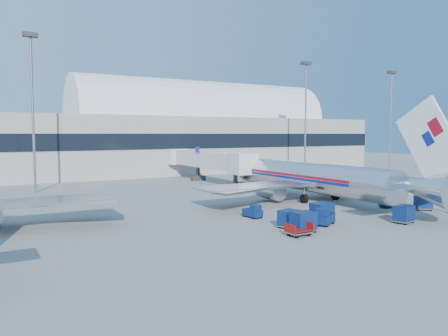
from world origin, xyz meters
TOP-DOWN VIEW (x-y plane):
  - ground at (0.00, 0.00)m, footprint 260.00×260.00m
  - terminal at (-13.60, 55.96)m, footprint 170.00×28.15m
  - airliner_main at (10.00, 4.51)m, footprint 32.00×37.26m
  - jetbridge_near at (7.60, 30.81)m, footprint 4.40×27.50m
  - mast_west at (-20.00, 30.00)m, footprint 2.00×1.20m
  - mast_east at (30.00, 30.00)m, footprint 2.00×1.20m
  - mast_far_east at (55.00, 30.00)m, footprint 2.00×1.20m
  - barrier_near at (18.00, 2.00)m, footprint 3.00×0.55m
  - barrier_mid at (21.30, 2.00)m, footprint 3.00×0.55m
  - barrier_far at (24.60, 2.00)m, footprint 3.00×0.55m
  - tug_lead at (0.53, -7.41)m, footprint 2.83×2.31m
  - tug_right at (13.73, -3.89)m, footprint 2.40×1.44m
  - tug_left at (-3.23, -1.17)m, footprint 1.27×2.20m
  - cart_train_a at (1.36, -6.20)m, footprint 2.18×1.73m
  - cart_train_b at (-3.06, -6.71)m, footprint 2.17×1.88m
  - cart_train_c at (-3.14, -8.79)m, footprint 2.06×1.58m
  - cart_solo_near at (7.73, -10.52)m, footprint 2.15×1.80m
  - cart_solo_far at (15.66, -6.91)m, footprint 2.21×2.08m
  - cart_open_red at (-4.30, -9.67)m, footprint 2.09×1.51m

SIDE VIEW (x-z plane):
  - ground at x=0.00m, z-range 0.00..0.00m
  - cart_open_red at x=-4.30m, z-range 0.12..0.67m
  - barrier_near at x=18.00m, z-range 0.00..0.90m
  - barrier_mid at x=21.30m, z-range 0.00..0.90m
  - barrier_far at x=24.60m, z-range 0.00..0.90m
  - tug_left at x=-3.23m, z-range -0.06..1.31m
  - tug_right at x=13.73m, z-range -0.07..1.41m
  - tug_lead at x=0.53m, z-range -0.07..1.58m
  - cart_solo_far at x=15.66m, z-range 0.05..1.61m
  - cart_train_b at x=-3.06m, z-range 0.06..1.68m
  - cart_solo_near at x=7.73m, z-range 0.06..1.73m
  - cart_train_c at x=-3.14m, z-range 0.06..1.86m
  - cart_train_a at x=1.36m, z-range 0.06..1.89m
  - airliner_main at x=10.00m, z-range -3.11..8.96m
  - jetbridge_near at x=7.60m, z-range 0.80..7.05m
  - terminal at x=-13.60m, z-range -2.98..18.02m
  - mast_west at x=-20.00m, z-range 3.49..26.09m
  - mast_east at x=30.00m, z-range 3.49..26.09m
  - mast_far_east at x=55.00m, z-range 3.49..26.09m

